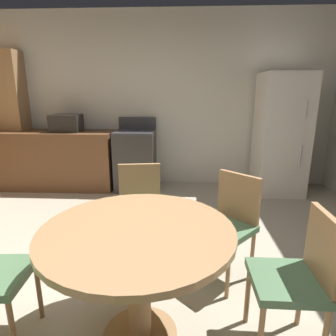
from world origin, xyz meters
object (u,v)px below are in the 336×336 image
at_px(microwave, 66,123).
at_px(chair_northeast, 229,220).
at_px(refrigerator, 281,135).
at_px(dining_table, 138,254).
at_px(chair_east, 299,274).
at_px(chair_north, 140,207).
at_px(oven_range, 136,160).

distance_m(microwave, chair_northeast, 3.12).
height_order(microwave, chair_northeast, microwave).
xyz_separation_m(refrigerator, dining_table, (-1.70, -2.81, -0.28)).
relative_size(refrigerator, chair_east, 2.02).
bearing_deg(dining_table, refrigerator, 58.86).
bearing_deg(refrigerator, chair_northeast, -116.42).
height_order(chair_east, chair_north, same).
bearing_deg(chair_north, microwave, -151.74).
height_order(oven_range, chair_north, oven_range).
relative_size(oven_range, refrigerator, 0.62).
bearing_deg(dining_table, chair_north, 97.68).
distance_m(microwave, chair_east, 3.82).
distance_m(oven_range, dining_table, 2.91).
distance_m(oven_range, microwave, 1.19).
bearing_deg(chair_northeast, dining_table, 0.00).
height_order(dining_table, chair_north, chair_north).
xyz_separation_m(refrigerator, chair_northeast, (-1.06, -2.13, -0.38)).
relative_size(microwave, chair_northeast, 0.51).
bearing_deg(oven_range, chair_north, -79.72).
xyz_separation_m(oven_range, refrigerator, (2.17, -0.05, 0.41)).
distance_m(dining_table, chair_east, 0.93).
bearing_deg(dining_table, chair_northeast, 46.66).
distance_m(refrigerator, chair_north, 2.65).
distance_m(dining_table, chair_north, 0.93).
distance_m(chair_northeast, chair_east, 0.75).
height_order(oven_range, dining_table, oven_range).
bearing_deg(microwave, oven_range, 0.20).
bearing_deg(microwave, chair_north, -54.07).
height_order(refrigerator, dining_table, refrigerator).
height_order(microwave, dining_table, microwave).
relative_size(oven_range, chair_north, 1.26).
xyz_separation_m(microwave, chair_north, (1.41, -1.94, -0.53)).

